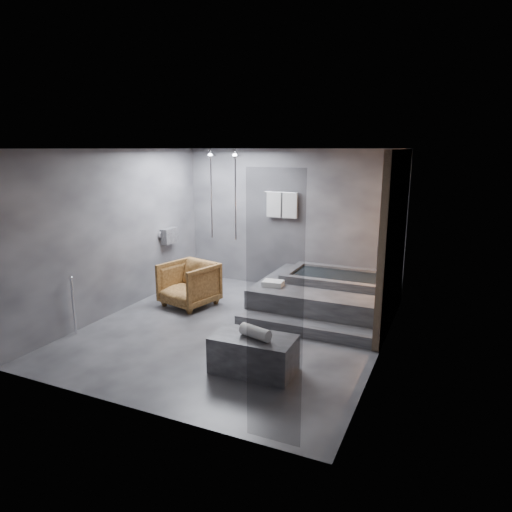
% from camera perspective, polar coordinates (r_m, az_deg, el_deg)
% --- Properties ---
extents(room, '(5.00, 5.04, 2.82)m').
position_cam_1_polar(room, '(6.94, 1.03, 4.43)').
color(room, '#2C2C2E').
rests_on(room, ground).
extents(tub_deck, '(2.20, 2.00, 0.50)m').
position_cam_1_polar(tub_deck, '(8.20, 8.56, -4.99)').
color(tub_deck, '#313033').
rests_on(tub_deck, ground).
extents(tub_step, '(2.20, 0.36, 0.18)m').
position_cam_1_polar(tub_step, '(7.19, 5.92, -8.93)').
color(tub_step, '#313033').
rests_on(tub_step, ground).
extents(concrete_bench, '(1.07, 0.61, 0.48)m').
position_cam_1_polar(concrete_bench, '(5.97, -0.31, -12.15)').
color(concrete_bench, '#2D2D2F').
rests_on(concrete_bench, ground).
extents(driftwood_chair, '(1.05, 1.07, 0.80)m').
position_cam_1_polar(driftwood_chair, '(8.38, -8.38, -3.50)').
color(driftwood_chair, '#422810').
rests_on(driftwood_chair, ground).
extents(rolled_towel, '(0.45, 0.27, 0.15)m').
position_cam_1_polar(rolled_towel, '(5.81, -0.09, -9.51)').
color(rolled_towel, white).
rests_on(rolled_towel, concrete_bench).
extents(deck_towel, '(0.37, 0.29, 0.09)m').
position_cam_1_polar(deck_towel, '(7.84, 2.14, -3.44)').
color(deck_towel, white).
rests_on(deck_towel, tub_deck).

